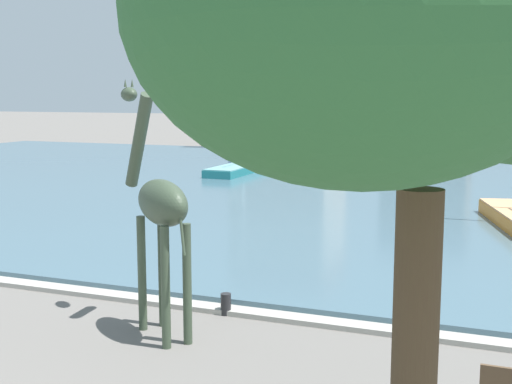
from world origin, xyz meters
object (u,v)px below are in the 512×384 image
(sailboat_teal, at_px, (244,169))
(mooring_bollard, at_px, (226,304))
(shade_tree, at_px, (412,27))
(giraffe_statue, at_px, (159,206))
(sailboat_navy, at_px, (243,152))

(sailboat_teal, distance_m, mooring_bollard, 26.74)
(sailboat_teal, bearing_deg, shade_tree, -65.43)
(giraffe_statue, xyz_separation_m, mooring_bollard, (0.75, 1.64, -2.48))
(shade_tree, xyz_separation_m, mooring_bollard, (-5.20, 7.86, -5.32))
(shade_tree, distance_m, mooring_bollard, 10.82)
(sailboat_teal, height_order, shade_tree, shade_tree)
(giraffe_statue, xyz_separation_m, shade_tree, (5.95, -6.22, 2.83))
(sailboat_navy, relative_size, sailboat_teal, 0.87)
(sailboat_navy, height_order, shade_tree, shade_tree)
(sailboat_navy, distance_m, shade_tree, 46.51)
(sailboat_teal, bearing_deg, sailboat_navy, 112.95)
(sailboat_navy, xyz_separation_m, shade_tree, (18.97, -42.17, 4.97))
(giraffe_statue, height_order, sailboat_teal, sailboat_teal)
(shade_tree, bearing_deg, mooring_bollard, 123.48)
(sailboat_navy, xyz_separation_m, mooring_bollard, (13.77, -34.31, -0.35))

